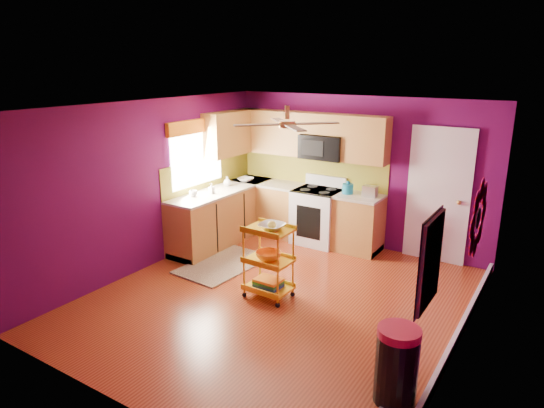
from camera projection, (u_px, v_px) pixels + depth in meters
The scene contains 18 objects.
ground at pixel (278, 299), 6.39m from camera, with size 5.00×5.00×0.00m, color maroon.
room_envelope at pixel (280, 179), 5.92m from camera, with size 4.54×5.04×2.52m.
lower_cabinets at pixel (267, 216), 8.43m from camera, with size 2.81×2.31×0.94m.
electric_range at pixel (318, 216), 8.29m from camera, with size 0.76×0.66×1.13m.
upper_cabinetry at pixel (284, 136), 8.28m from camera, with size 2.80×2.30×1.26m.
left_window at pixel (197, 143), 7.90m from camera, with size 0.08×1.35×1.08m.
panel_door at pixel (438, 197), 7.40m from camera, with size 0.95×0.11×2.15m.
right_wall_art at pixel (460, 235), 4.56m from camera, with size 0.04×2.74×1.04m.
ceiling_fan at pixel (287, 123), 5.91m from camera, with size 1.01×1.01×0.26m.
shag_rug at pixel (223, 264), 7.46m from camera, with size 0.87×1.42×0.02m, color #321C10.
rolling_cart at pixel (269, 258), 6.31m from camera, with size 0.60×0.44×1.07m.
trash_can at pixel (397, 365), 4.37m from camera, with size 0.45×0.46×0.75m.
teal_kettle at pixel (348, 189), 7.91m from camera, with size 0.18×0.18×0.21m.
toaster at pixel (370, 191), 7.71m from camera, with size 0.22×0.15×0.18m, color beige.
soap_bottle_a at pixel (211, 189), 7.90m from camera, with size 0.08×0.08×0.17m, color #EA3F72.
soap_bottle_b at pixel (227, 181), 8.39m from camera, with size 0.13×0.13×0.17m, color white.
counter_dish at pixel (246, 180), 8.74m from camera, with size 0.27×0.27×0.07m, color white.
counter_cup at pixel (193, 194), 7.73m from camera, with size 0.13×0.13×0.10m, color white.
Camera 1 is at (3.04, -4.91, 3.00)m, focal length 32.00 mm.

